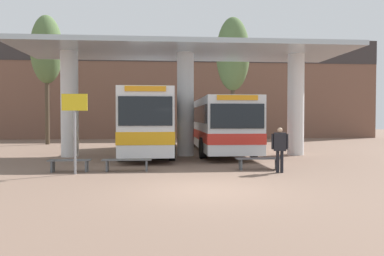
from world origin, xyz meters
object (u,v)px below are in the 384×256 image
object	(u,v)px
transit_bus_left_bay	(147,120)
pedestrian_waiting	(280,145)
waiting_bench_far_platform	(70,163)
poplar_tree_behind_left	(47,51)
poplar_tree_behind_right	(233,55)
info_sign_platform	(75,117)
transit_bus_center_bay	(217,123)
waiting_bench_near_pillar	(259,161)
waiting_bench_mid_platform	(127,162)

from	to	relation	value
transit_bus_left_bay	pedestrian_waiting	size ratio (longest dim) A/B	6.51
waiting_bench_far_platform	poplar_tree_behind_left	bearing A→B (deg)	109.30
poplar_tree_behind_right	transit_bus_left_bay	bearing A→B (deg)	-129.73
pedestrian_waiting	poplar_tree_behind_right	xyz separation A→B (m)	(1.15, 15.12, 5.85)
pedestrian_waiting	poplar_tree_behind_right	distance (m)	16.26
info_sign_platform	poplar_tree_behind_left	bearing A→B (deg)	109.70
transit_bus_center_bay	info_sign_platform	distance (m)	10.72
transit_bus_center_bay	waiting_bench_far_platform	distance (m)	10.54
waiting_bench_near_pillar	waiting_bench_mid_platform	size ratio (longest dim) A/B	0.98
waiting_bench_mid_platform	poplar_tree_behind_left	bearing A→B (deg)	116.32
waiting_bench_mid_platform	pedestrian_waiting	xyz separation A→B (m)	(5.67, -0.85, 0.67)
transit_bus_left_bay	waiting_bench_far_platform	xyz separation A→B (m)	(-2.63, -6.69, -1.54)
pedestrian_waiting	info_sign_platform	bearing A→B (deg)	-168.11
poplar_tree_behind_right	waiting_bench_far_platform	bearing A→B (deg)	-122.06
waiting_bench_mid_platform	waiting_bench_far_platform	bearing A→B (deg)	-180.00
waiting_bench_mid_platform	info_sign_platform	xyz separation A→B (m)	(-1.79, -0.61, 1.72)
info_sign_platform	poplar_tree_behind_right	xyz separation A→B (m)	(8.61, 14.88, 4.80)
transit_bus_center_bay	waiting_bench_mid_platform	xyz separation A→B (m)	(-4.67, -7.94, -1.37)
info_sign_platform	poplar_tree_behind_left	distance (m)	17.04
transit_bus_left_bay	poplar_tree_behind_right	size ratio (longest dim) A/B	1.11
transit_bus_left_bay	info_sign_platform	size ratio (longest dim) A/B	3.76
transit_bus_left_bay	poplar_tree_behind_left	distance (m)	12.34
pedestrian_waiting	poplar_tree_behind_right	size ratio (longest dim) A/B	0.17
poplar_tree_behind_right	waiting_bench_near_pillar	bearing A→B (deg)	-96.82
info_sign_platform	waiting_bench_near_pillar	bearing A→B (deg)	5.03
transit_bus_left_bay	waiting_bench_near_pillar	distance (m)	8.26
transit_bus_left_bay	waiting_bench_mid_platform	xyz separation A→B (m)	(-0.51, -6.69, -1.53)
poplar_tree_behind_left	poplar_tree_behind_right	size ratio (longest dim) A/B	1.00
transit_bus_center_bay	poplar_tree_behind_right	bearing A→B (deg)	-108.29
transit_bus_center_bay	pedestrian_waiting	bearing A→B (deg)	96.97
waiting_bench_far_platform	pedestrian_waiting	world-z (taller)	pedestrian_waiting
transit_bus_center_bay	poplar_tree_behind_left	size ratio (longest dim) A/B	1.28
transit_bus_center_bay	waiting_bench_far_platform	world-z (taller)	transit_bus_center_bay
waiting_bench_mid_platform	poplar_tree_behind_left	size ratio (longest dim) A/B	0.19
transit_bus_left_bay	poplar_tree_behind_left	bearing A→B (deg)	-47.42
waiting_bench_mid_platform	info_sign_platform	distance (m)	2.56
transit_bus_left_bay	waiting_bench_near_pillar	xyz separation A→B (m)	(4.60, -6.69, -1.53)
info_sign_platform	poplar_tree_behind_right	distance (m)	17.85
transit_bus_center_bay	pedestrian_waiting	distance (m)	8.88
info_sign_platform	poplar_tree_behind_left	xyz separation A→B (m)	(-5.49, 15.34, 5.00)
pedestrian_waiting	waiting_bench_near_pillar	bearing A→B (deg)	137.13
transit_bus_left_bay	transit_bus_center_bay	xyz separation A→B (m)	(4.16, 1.26, -0.16)
waiting_bench_mid_platform	pedestrian_waiting	size ratio (longest dim) A/B	1.11
transit_bus_center_bay	transit_bus_left_bay	bearing A→B (deg)	17.32
transit_bus_left_bay	poplar_tree_behind_right	bearing A→B (deg)	-131.25
waiting_bench_far_platform	poplar_tree_behind_right	size ratio (longest dim) A/B	0.16
waiting_bench_near_pillar	poplar_tree_behind_right	xyz separation A→B (m)	(1.71, 14.28, 6.52)
poplar_tree_behind_left	poplar_tree_behind_right	distance (m)	14.11
info_sign_platform	waiting_bench_mid_platform	bearing A→B (deg)	18.69
transit_bus_center_bay	poplar_tree_behind_right	world-z (taller)	poplar_tree_behind_right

